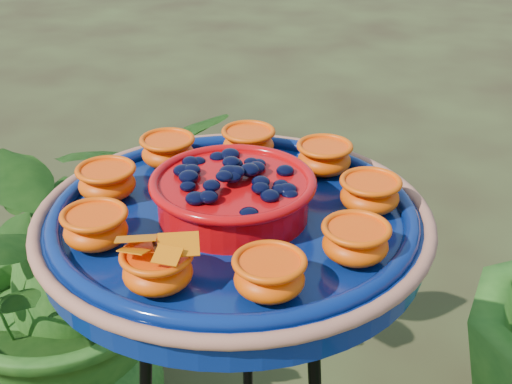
% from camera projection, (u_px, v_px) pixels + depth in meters
% --- Properties ---
extents(feeder_dish, '(0.55, 0.55, 0.11)m').
position_uv_depth(feeder_dish, '(233.00, 216.00, 0.91)').
color(feeder_dish, '#071A57').
rests_on(feeder_dish, tripod_stand).
extents(shrub_back_left, '(1.05, 1.06, 0.89)m').
position_uv_depth(shrub_back_left, '(64.00, 266.00, 1.82)').
color(shrub_back_left, '#1C4913').
rests_on(shrub_back_left, ground).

